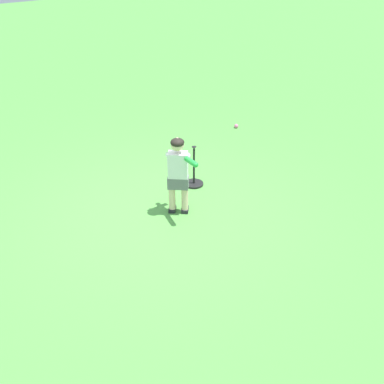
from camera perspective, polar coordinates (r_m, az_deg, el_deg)
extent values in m
plane|color=#519942|center=(6.13, -4.03, -2.94)|extent=(40.00, 40.00, 0.00)
cube|color=#232328|center=(6.21, -2.43, -2.13)|extent=(0.17, 0.17, 0.05)
cylinder|color=beige|center=(6.09, -2.49, -0.77)|extent=(0.09, 0.09, 0.34)
cube|color=#232328|center=(6.19, -0.87, -2.20)|extent=(0.17, 0.17, 0.05)
cylinder|color=beige|center=(6.08, -0.90, -0.83)|extent=(0.09, 0.09, 0.34)
cube|color=slate|center=(5.96, -1.73, 1.25)|extent=(0.30, 0.29, 0.16)
cube|color=white|center=(5.84, -1.77, 3.39)|extent=(0.29, 0.28, 0.34)
sphere|color=beige|center=(5.72, -1.82, 5.94)|extent=(0.17, 0.17, 0.17)
ellipsoid|color=black|center=(5.69, -1.83, 6.17)|extent=(0.24, 0.24, 0.11)
sphere|color=green|center=(5.92, -1.64, 4.78)|extent=(0.04, 0.04, 0.04)
cylinder|color=black|center=(5.84, -1.28, 4.55)|extent=(0.05, 0.14, 0.05)
cylinder|color=green|center=(5.63, -0.29, 3.90)|extent=(0.14, 0.35, 0.11)
sphere|color=green|center=(5.49, 0.45, 3.41)|extent=(0.07, 0.07, 0.07)
cylinder|color=white|center=(5.89, -2.01, 4.76)|extent=(0.31, 0.09, 0.14)
cylinder|color=white|center=(5.88, -1.34, 4.74)|extent=(0.08, 0.31, 0.14)
sphere|color=pink|center=(8.82, 5.52, 8.17)|extent=(0.08, 0.08, 0.08)
cylinder|color=black|center=(6.82, 0.24, 1.03)|extent=(0.28, 0.28, 0.03)
cylinder|color=black|center=(6.68, 0.24, 3.20)|extent=(0.03, 0.03, 0.55)
cone|color=black|center=(6.55, 0.25, 5.49)|extent=(0.07, 0.07, 0.04)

